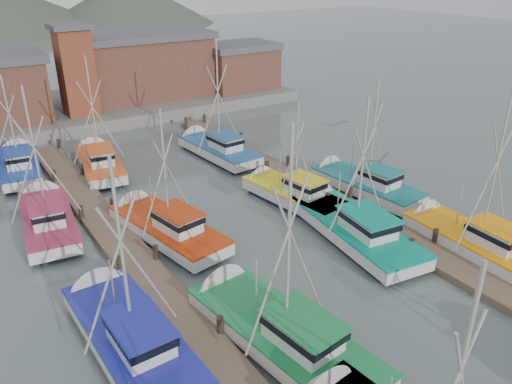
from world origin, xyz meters
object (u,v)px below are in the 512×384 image
boat_4 (273,328)px  boat_12 (99,162)px  lookout_tower (76,69)px  boat_8 (163,226)px

boat_4 → boat_12: bearing=83.4°
lookout_tower → boat_8: bearing=-95.5°
lookout_tower → boat_12: size_ratio=0.88×
boat_8 → boat_12: bearing=79.1°
boat_4 → boat_8: boat_4 is taller
boat_8 → boat_12: boat_12 is taller
lookout_tower → boat_8: size_ratio=0.89×
lookout_tower → boat_4: (-2.18, -36.34, -4.86)m
boat_4 → boat_12: (-0.17, 23.59, -0.00)m
boat_12 → boat_8: bearing=-82.2°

